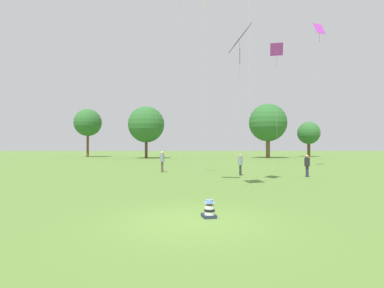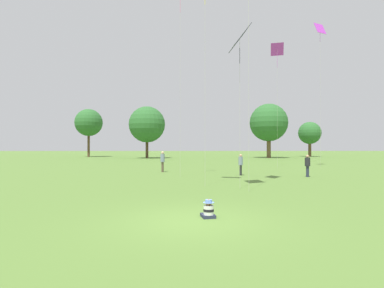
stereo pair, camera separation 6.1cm
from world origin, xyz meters
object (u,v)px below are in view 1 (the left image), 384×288
(person_standing_2, at_px, (162,160))
(distant_tree_1, at_px, (309,133))
(seated_toddler, at_px, (209,210))
(person_standing_1, at_px, (307,164))
(kite_5, at_px, (319,32))
(distant_tree_3, at_px, (88,123))
(person_standing_0, at_px, (240,163))
(kite_1, at_px, (277,52))
(distant_tree_2, at_px, (146,125))
(distant_tree_0, at_px, (268,123))
(kite_6, at_px, (240,40))

(person_standing_2, bearing_deg, distant_tree_1, -161.01)
(seated_toddler, height_order, person_standing_1, person_standing_1)
(kite_5, bearing_deg, distant_tree_3, 156.38)
(seated_toddler, bearing_deg, person_standing_2, 88.21)
(person_standing_0, height_order, person_standing_2, person_standing_2)
(person_standing_2, height_order, distant_tree_1, distant_tree_1)
(kite_1, bearing_deg, distant_tree_2, 2.69)
(person_standing_0, bearing_deg, person_standing_1, -53.04)
(seated_toddler, distance_m, person_standing_0, 14.12)
(seated_toddler, bearing_deg, person_standing_1, 45.48)
(seated_toddler, relative_size, person_standing_1, 0.36)
(kite_5, bearing_deg, kite_1, -158.45)
(seated_toddler, relative_size, kite_1, 0.04)
(distant_tree_3, bearing_deg, person_standing_1, -55.35)
(person_standing_1, xyz_separation_m, kite_1, (0.79, 9.83, 11.33))
(person_standing_2, bearing_deg, distant_tree_0, -153.83)
(kite_6, bearing_deg, kite_5, -175.27)
(seated_toddler, relative_size, person_standing_0, 0.35)
(distant_tree_0, bearing_deg, person_standing_2, -119.17)
(person_standing_1, relative_size, kite_1, 0.12)
(kite_6, height_order, distant_tree_1, kite_6)
(seated_toddler, xyz_separation_m, kite_1, (8.92, 22.19, 12.04))
(person_standing_0, height_order, kite_5, kite_5)
(person_standing_0, distance_m, distant_tree_3, 49.78)
(person_standing_0, height_order, distant_tree_1, distant_tree_1)
(person_standing_1, relative_size, person_standing_2, 0.89)
(person_standing_0, height_order, kite_1, kite_1)
(distant_tree_1, bearing_deg, person_standing_0, -118.30)
(distant_tree_2, bearing_deg, kite_6, -75.96)
(seated_toddler, xyz_separation_m, kite_5, (13.58, 22.34, 14.25))
(person_standing_2, height_order, distant_tree_0, distant_tree_0)
(kite_5, bearing_deg, person_standing_0, -119.63)
(person_standing_2, relative_size, distant_tree_0, 0.17)
(person_standing_1, height_order, kite_1, kite_1)
(person_standing_2, bearing_deg, kite_6, 80.67)
(kite_5, height_order, kite_6, kite_5)
(distant_tree_0, bearing_deg, kite_1, -103.58)
(kite_5, height_order, distant_tree_1, kite_5)
(person_standing_0, distance_m, kite_6, 10.08)
(person_standing_1, xyz_separation_m, distant_tree_1, (18.58, 44.46, 4.29))
(kite_1, xyz_separation_m, distant_tree_3, (-30.91, 33.76, -4.85))
(distant_tree_3, bearing_deg, distant_tree_2, -29.82)
(kite_5, distance_m, kite_6, 20.74)
(kite_5, relative_size, distant_tree_1, 1.99)
(kite_6, relative_size, distant_tree_0, 0.79)
(kite_5, xyz_separation_m, kite_6, (-11.46, -15.94, -6.67))
(person_standing_2, bearing_deg, seated_toddler, 64.77)
(kite_5, bearing_deg, distant_tree_1, 88.92)
(distant_tree_1, bearing_deg, kite_5, -110.84)
(distant_tree_2, bearing_deg, distant_tree_0, 3.45)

